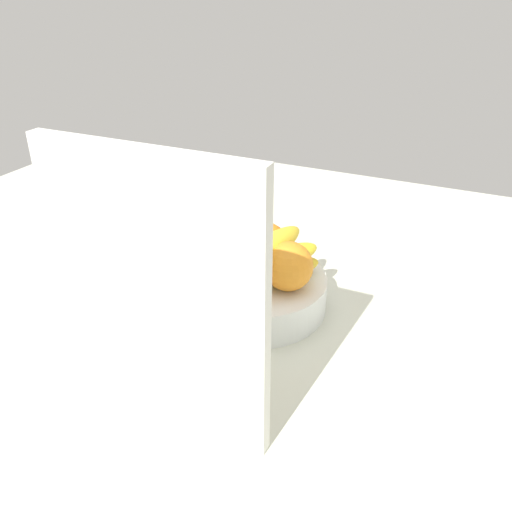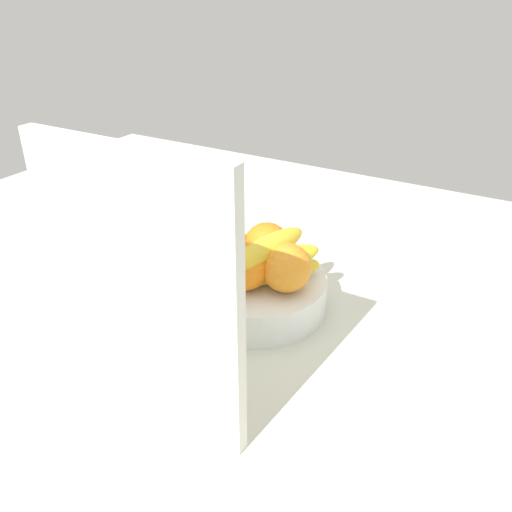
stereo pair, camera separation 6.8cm
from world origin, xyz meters
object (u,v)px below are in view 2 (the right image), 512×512
Objects in this scene: banana_bunch at (271,261)px; cutting_board at (138,294)px; orange_front_left at (226,246)px; orange_back_left at (267,246)px; fruit_bowl at (256,292)px; thermos_tumbler at (146,230)px; jar_lid at (191,254)px; orange_center at (286,268)px; orange_front_right at (245,266)px.

cutting_board is at bearing 84.15° from banana_bunch.
orange_back_left is (-5.94, -3.73, 0.00)cm from orange_front_left.
banana_bunch is at bearing 126.40° from orange_back_left.
fruit_bowl is 9.32cm from orange_front_left.
jar_lid is (-2.64, -9.36, -8.60)cm from thermos_tumbler.
cutting_board reaches higher than orange_back_left.
orange_back_left reaches higher than jar_lid.
orange_center reaches higher than jar_lid.
banana_bunch is (2.96, -0.44, 0.21)cm from orange_center.
orange_center is (-5.96, -2.75, 0.00)cm from orange_front_right.
orange_front_left is 1.00× the size of orange_back_left.
jar_lid is at bearing -20.32° from orange_center.
orange_front_left and orange_front_right have the same top height.
jar_lid is (23.55, -9.38, -9.52)cm from banana_bunch.
orange_center is at bearing 179.09° from thermos_tumbler.
orange_front_left reaches higher than fruit_bowl.
fruit_bowl is 7.85cm from orange_front_right.
orange_front_right is 7.78cm from orange_back_left.
fruit_bowl is 22.42cm from jar_lid.
orange_center is 1.00× the size of orange_back_left.
orange_front_right reaches higher than jar_lid.
orange_front_left is at bearing 32.12° from orange_back_left.
cutting_board is (-0.31, 27.84, 15.05)cm from fruit_bowl.
orange_back_left is at bearing 166.63° from jar_lid.
orange_front_right is at bearing 148.55° from jar_lid.
orange_front_right is 6.57cm from orange_center.
thermos_tumbler is at bearing 11.31° from orange_back_left.
orange_back_left is 0.46× the size of banana_bunch.
thermos_tumbler is at bearing -0.91° from orange_center.
cutting_board is at bearing 130.49° from thermos_tumbler.
orange_front_right is 23.41cm from thermos_tumbler.
thermos_tumbler is at bearing -0.04° from banana_bunch.
thermos_tumbler is (26.19, -0.02, -0.92)cm from banana_bunch.
orange_front_right is 0.46× the size of banana_bunch.
thermos_tumbler is at bearing 1.12° from fruit_bowl.
orange_front_left is at bearing -32.63° from orange_front_right.
banana_bunch reaches higher than orange_front_right.
jar_lid is (14.23, -8.52, -9.31)cm from orange_front_left.
banana_bunch is at bearing 158.29° from jar_lid.
orange_center is 3.00cm from banana_bunch.
thermos_tumbler is 12.98cm from jar_lid.
thermos_tumbler is (16.87, 0.83, -0.71)cm from orange_front_left.
thermos_tumbler reaches higher than orange_front_right.
jar_lid is at bearing -21.71° from banana_bunch.
fruit_bowl is 2.99× the size of orange_back_left.
orange_front_right is at bearing -89.87° from cutting_board.
orange_front_right is 0.22× the size of cutting_board.
fruit_bowl is 2.99× the size of orange_center.
fruit_bowl is at bearing -88.25° from orange_front_right.
banana_bunch is (-3.12, 0.47, 7.15)cm from fruit_bowl.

